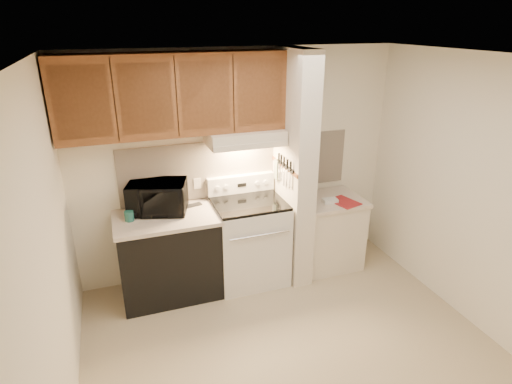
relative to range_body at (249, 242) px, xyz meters
name	(u,v)px	position (x,y,z in m)	size (l,w,h in m)	color
floor	(290,344)	(0.00, -1.16, -0.46)	(3.60, 3.60, 0.00)	tan
ceiling	(300,58)	(0.00, -1.16, 2.04)	(3.60, 3.60, 0.00)	white
wall_back	(239,165)	(0.00, 0.34, 0.79)	(3.60, 0.02, 2.50)	white
wall_left	(49,259)	(-1.80, -1.16, 0.79)	(0.02, 3.00, 2.50)	white
wall_right	(471,193)	(1.80, -1.16, 0.79)	(0.02, 3.00, 2.50)	white
backsplash	(239,167)	(0.00, 0.33, 0.78)	(2.60, 0.02, 0.63)	#FBE3C9
range_body	(249,242)	(0.00, 0.00, 0.00)	(0.76, 0.65, 0.92)	silver
oven_window	(259,253)	(0.00, -0.32, 0.04)	(0.50, 0.01, 0.30)	black
oven_handle	(260,235)	(0.00, -0.35, 0.26)	(0.02, 0.02, 0.65)	silver
cooktop	(249,203)	(0.00, 0.00, 0.48)	(0.74, 0.64, 0.03)	black
range_backguard	(241,184)	(0.00, 0.28, 0.59)	(0.76, 0.08, 0.20)	silver
range_display	(242,185)	(0.00, 0.24, 0.59)	(0.10, 0.01, 0.04)	black
range_knob_left_outer	(217,188)	(-0.28, 0.24, 0.59)	(0.05, 0.05, 0.02)	silver
range_knob_left_inner	(226,187)	(-0.18, 0.24, 0.59)	(0.05, 0.05, 0.02)	silver
range_knob_right_inner	(257,183)	(0.18, 0.24, 0.59)	(0.05, 0.05, 0.02)	silver
range_knob_right_outer	(266,182)	(0.28, 0.24, 0.59)	(0.05, 0.05, 0.02)	silver
dishwasher_front	(169,257)	(-0.88, 0.01, -0.03)	(1.00, 0.63, 0.87)	black
left_countertop	(166,218)	(-0.88, 0.01, 0.43)	(1.04, 0.67, 0.04)	beige
spoon_rest	(191,206)	(-0.59, 0.17, 0.46)	(0.22, 0.07, 0.02)	black
teal_jar	(129,216)	(-1.23, 0.02, 0.50)	(0.09, 0.09, 0.10)	#1F5D50
outlet	(197,184)	(-0.48, 0.32, 0.64)	(0.08, 0.01, 0.12)	beige
microwave	(158,197)	(-0.93, 0.15, 0.61)	(0.58, 0.39, 0.32)	black
partition_pillar	(294,170)	(0.51, -0.01, 0.79)	(0.22, 0.70, 2.50)	beige
pillar_trim	(284,166)	(0.39, -0.01, 0.84)	(0.01, 0.70, 0.04)	brown
knife_strip	(285,166)	(0.39, -0.06, 0.86)	(0.02, 0.42, 0.04)	black
knife_blade_a	(290,180)	(0.38, -0.20, 0.76)	(0.01, 0.04, 0.16)	silver
knife_handle_a	(291,166)	(0.38, -0.22, 0.91)	(0.02, 0.02, 0.10)	black
knife_blade_b	(287,178)	(0.38, -0.13, 0.75)	(0.01, 0.04, 0.18)	silver
knife_handle_b	(287,164)	(0.38, -0.13, 0.91)	(0.02, 0.02, 0.10)	black
knife_blade_c	(284,177)	(0.38, -0.05, 0.74)	(0.01, 0.04, 0.20)	silver
knife_handle_c	(284,161)	(0.38, -0.04, 0.91)	(0.02, 0.02, 0.10)	black
knife_blade_d	(282,173)	(0.38, 0.02, 0.76)	(0.01, 0.04, 0.16)	silver
knife_handle_d	(281,159)	(0.38, 0.03, 0.91)	(0.02, 0.02, 0.10)	black
knife_blade_e	(279,172)	(0.38, 0.09, 0.75)	(0.01, 0.04, 0.18)	silver
knife_handle_e	(279,158)	(0.38, 0.10, 0.91)	(0.02, 0.02, 0.10)	black
oven_mitt	(277,170)	(0.38, 0.17, 0.75)	(0.03, 0.09, 0.22)	gray
right_cab_base	(327,233)	(0.97, -0.01, -0.06)	(0.70, 0.60, 0.81)	beige
right_countertop	(330,200)	(0.97, -0.01, 0.37)	(0.74, 0.64, 0.04)	beige
red_folder	(344,202)	(1.07, -0.16, 0.40)	(0.24, 0.33, 0.01)	maroon
white_box	(330,201)	(0.92, -0.11, 0.41)	(0.16, 0.11, 0.04)	white
range_hood	(245,137)	(0.00, 0.12, 1.17)	(0.78, 0.44, 0.15)	beige
hood_lip	(251,146)	(0.00, -0.08, 1.12)	(0.78, 0.04, 0.06)	beige
upper_cabinets	(174,95)	(-0.69, 0.17, 1.62)	(2.18, 0.33, 0.77)	brown
cab_door_a	(81,103)	(-1.51, 0.01, 1.62)	(0.46, 0.01, 0.63)	brown
cab_gap_a	(114,101)	(-1.23, 0.01, 1.62)	(0.01, 0.01, 0.73)	black
cab_door_b	(146,99)	(-0.96, 0.01, 1.62)	(0.46, 0.01, 0.63)	brown
cab_gap_b	(176,97)	(-0.69, 0.01, 1.62)	(0.01, 0.01, 0.73)	black
cab_door_c	(206,96)	(-0.42, 0.01, 1.62)	(0.46, 0.01, 0.63)	brown
cab_gap_c	(233,94)	(-0.14, 0.01, 1.62)	(0.01, 0.01, 0.73)	black
cab_door_d	(260,93)	(0.13, 0.01, 1.62)	(0.46, 0.01, 0.63)	brown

